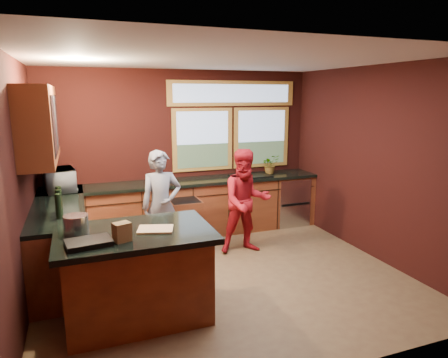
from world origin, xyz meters
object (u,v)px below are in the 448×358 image
person_red (246,201)px  cutting_board (155,229)px  island (137,274)px  stock_pot (76,224)px  person_grey (161,206)px

person_red → cutting_board: (-1.57, -1.31, 0.19)m
island → person_red: bearing=35.3°
island → person_red: person_red is taller
stock_pot → island: bearing=-15.3°
person_grey → cutting_board: bearing=-105.0°
person_grey → stock_pot: person_grey is taller
person_grey → stock_pot: bearing=-132.3°
island → person_grey: 1.56m
person_red → stock_pot: size_ratio=6.41×
island → person_red: 2.19m
island → cutting_board: size_ratio=4.43×
stock_pot → cutting_board: bearing=-14.9°
person_red → island: bearing=-138.0°
person_grey → cutting_board: 1.53m
person_red → cutting_board: size_ratio=4.39×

